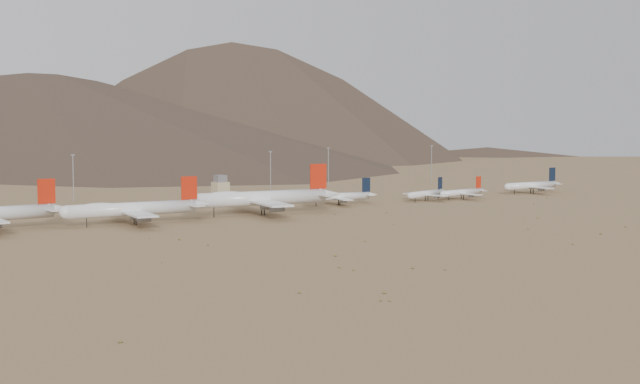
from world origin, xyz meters
TOP-DOWN VIEW (x-y plane):
  - ground at (0.00, 0.00)m, footprint 3000.00×3000.00m
  - widebody_centre at (-66.86, 21.02)m, footprint 66.96×51.91m
  - widebody_east at (-2.95, 20.84)m, footprint 78.08×60.91m
  - narrowbody_a at (54.74, 36.74)m, footprint 41.53×30.56m
  - narrowbody_b at (107.36, 27.78)m, footprint 36.38×26.90m
  - narrowbody_c at (128.96, 22.22)m, footprint 37.13×26.78m
  - narrowbody_d at (189.43, 25.38)m, footprint 45.62×32.79m
  - control_tower at (30.00, 120.00)m, footprint 8.00×8.00m
  - mast_west at (-52.48, 133.60)m, footprint 2.00×0.60m
  - mast_centre at (57.41, 108.93)m, footprint 2.00×0.60m
  - mast_east at (118.92, 136.28)m, footprint 2.00×0.60m
  - mast_far_east at (204.04, 130.55)m, footprint 2.00×0.60m
  - desert_scrub at (-8.23, -100.50)m, footprint 441.18×178.08m

SIDE VIEW (x-z plane):
  - ground at x=0.00m, z-range 0.00..0.00m
  - desert_scrub at x=-8.23m, z-range -0.12..0.73m
  - narrowbody_c at x=128.96m, z-range -2.15..10.11m
  - narrowbody_b at x=107.36m, z-range -2.16..10.13m
  - narrowbody_a at x=54.74m, z-range -2.45..11.49m
  - narrowbody_d at x=189.43m, z-range -2.64..12.41m
  - control_tower at x=30.00m, z-range -0.68..11.32m
  - widebody_centre at x=-66.86m, z-range -3.09..16.84m
  - widebody_east at x=-2.95m, z-range -3.62..19.72m
  - mast_west at x=-52.48m, z-range 1.35..27.05m
  - mast_centre at x=57.41m, z-range 1.35..27.05m
  - mast_east at x=118.92m, z-range 1.35..27.05m
  - mast_far_east at x=204.04m, z-range 1.35..27.05m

